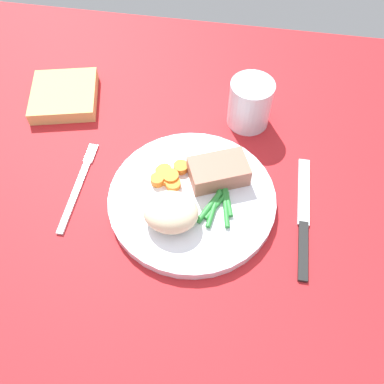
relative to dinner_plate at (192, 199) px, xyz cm
name	(u,v)px	position (x,y,z in cm)	size (l,w,h in cm)	color
dining_table	(210,208)	(2.76, 0.01, -1.80)	(120.00, 90.00, 2.00)	red
dinner_plate	(192,199)	(0.00, 0.00, 0.00)	(24.49, 24.49, 1.60)	white
meat_portion	(218,171)	(3.31, 3.86, 2.38)	(8.44, 5.10, 3.16)	#A86B56
mashed_potatoes	(171,212)	(-2.20, -4.41, 2.85)	(7.64, 6.51, 4.09)	beige
carrot_slices	(168,176)	(-4.00, 2.61, 1.35)	(5.10, 5.40, 1.24)	orange
green_beans	(219,204)	(4.01, -1.08, 1.17)	(4.90, 8.09, 0.84)	#2D8C38
fork	(78,187)	(-17.53, -0.26, -0.60)	(1.44, 16.60, 0.40)	silver
knife	(303,218)	(16.35, -0.29, -0.60)	(1.70, 20.50, 0.64)	black
water_glass	(250,106)	(6.68, 17.75, 2.63)	(7.04, 7.04, 8.08)	silver
napkin	(64,95)	(-25.69, 17.54, 0.33)	(11.07, 11.48, 2.26)	#DBBC6B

